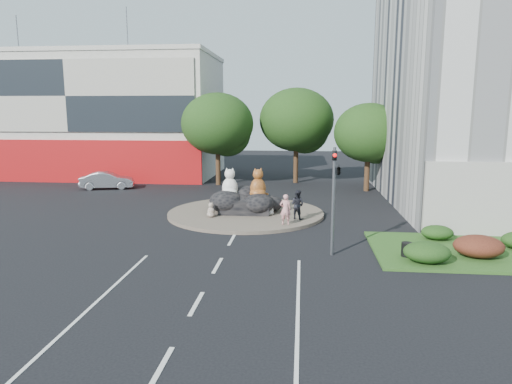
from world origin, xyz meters
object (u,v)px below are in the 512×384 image
kitten_calico (211,209)px  pedestrian_pink (285,209)px  cat_white (230,183)px  pedestrian_dark (297,205)px  litter_bin (407,249)px  kitten_white (270,208)px  parked_car (107,180)px  cat_tabby (258,183)px

kitten_calico → pedestrian_pink: pedestrian_pink is taller
cat_white → pedestrian_dark: cat_white is taller
kitten_calico → pedestrian_pink: bearing=14.1°
pedestrian_dark → litter_bin: 8.20m
kitten_calico → pedestrian_dark: (5.26, -0.04, 0.42)m
kitten_white → litter_bin: (6.70, -7.46, -0.19)m
parked_car → cat_tabby: bearing=-137.2°
cat_tabby → pedestrian_dark: bearing=-62.7°
kitten_white → parked_car: size_ratio=0.19×
cat_tabby → pedestrian_dark: size_ratio=1.11×
kitten_white → parked_car: parked_car is taller
cat_tabby → pedestrian_dark: cat_tabby is taller
cat_tabby → kitten_white: bearing=-70.5°
kitten_calico → pedestrian_dark: size_ratio=0.52×
cat_white → kitten_white: 3.14m
cat_white → cat_tabby: (1.83, -0.10, 0.02)m
cat_white → parked_car: cat_white is taller
cat_white → parked_car: bearing=140.0°
pedestrian_pink → parked_car: bearing=-39.7°
pedestrian_dark → kitten_white: bearing=-0.3°
cat_white → cat_tabby: cat_tabby is taller
cat_tabby → kitten_calico: cat_tabby is taller
litter_bin → kitten_white: bearing=131.9°
pedestrian_pink → kitten_white: bearing=-69.0°
cat_white → pedestrian_pink: 5.02m
cat_tabby → parked_car: bearing=119.5°
cat_white → cat_tabby: 1.83m
kitten_white → pedestrian_dark: 2.02m
cat_tabby → kitten_white: cat_tabby is taller
cat_white → litter_bin: bearing=-45.8°
litter_bin → cat_white: bearing=138.4°
cat_tabby → litter_bin: size_ratio=3.10×
kitten_white → parked_car: bearing=134.5°
kitten_white → pedestrian_dark: (1.70, -0.99, 0.46)m
parked_car → cat_white: bearing=-140.7°
kitten_white → pedestrian_pink: size_ratio=0.48×
litter_bin → pedestrian_pink: bearing=138.1°
kitten_calico → litter_bin: size_ratio=1.46×
cat_white → litter_bin: cat_white is taller
cat_white → kitten_calico: 2.45m
pedestrian_dark → parked_car: (-16.47, 10.56, -0.35)m
cat_tabby → parked_car: size_ratio=0.44×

